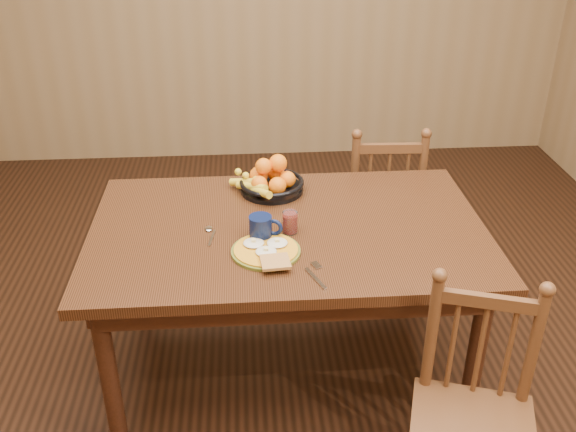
{
  "coord_description": "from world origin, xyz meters",
  "views": [
    {
      "loc": [
        -0.16,
        -2.25,
        2.04
      ],
      "look_at": [
        0.0,
        0.0,
        0.8
      ],
      "focal_mm": 40.0,
      "sensor_mm": 36.0,
      "label": 1
    }
  ],
  "objects": [
    {
      "name": "juice_glass",
      "position": [
        0.0,
        -0.04,
        0.79
      ],
      "size": [
        0.06,
        0.06,
        0.09
      ],
      "color": "silver",
      "rests_on": "dining_table"
    },
    {
      "name": "coffee_mug",
      "position": [
        -0.11,
        -0.09,
        0.8
      ],
      "size": [
        0.13,
        0.09,
        0.1
      ],
      "color": "#091233",
      "rests_on": "dining_table"
    },
    {
      "name": "chair_near",
      "position": [
        0.56,
        -0.76,
        0.43
      ],
      "size": [
        0.5,
        0.49,
        0.88
      ],
      "rotation": [
        0.0,
        0.0,
        -0.31
      ],
      "color": "#4D2F17",
      "rests_on": "ground"
    },
    {
      "name": "fork",
      "position": [
        0.07,
        -0.35,
        0.75
      ],
      "size": [
        0.07,
        0.18,
        0.0
      ],
      "rotation": [
        0.0,
        0.0,
        0.39
      ],
      "color": "silver",
      "rests_on": "dining_table"
    },
    {
      "name": "chair_far",
      "position": [
        0.55,
        0.73,
        0.44
      ],
      "size": [
        0.43,
        0.41,
        0.9
      ],
      "rotation": [
        0.0,
        0.0,
        3.1
      ],
      "color": "#4D2F17",
      "rests_on": "ground"
    },
    {
      "name": "room",
      "position": [
        0.0,
        0.0,
        1.35
      ],
      "size": [
        4.52,
        5.02,
        2.72
      ],
      "color": "black",
      "rests_on": "ground"
    },
    {
      "name": "breakfast_plate",
      "position": [
        -0.1,
        -0.2,
        0.76
      ],
      "size": [
        0.26,
        0.29,
        0.04
      ],
      "color": "#59601E",
      "rests_on": "dining_table"
    },
    {
      "name": "fruit_bowl",
      "position": [
        -0.06,
        0.33,
        0.8
      ],
      "size": [
        0.32,
        0.32,
        0.17
      ],
      "color": "black",
      "rests_on": "dining_table"
    },
    {
      "name": "dining_table",
      "position": [
        0.0,
        0.0,
        0.67
      ],
      "size": [
        1.6,
        1.0,
        0.75
      ],
      "color": "black",
      "rests_on": "ground"
    },
    {
      "name": "spoon",
      "position": [
        -0.32,
        -0.02,
        0.75
      ],
      "size": [
        0.05,
        0.16,
        0.01
      ],
      "rotation": [
        0.0,
        0.0,
        -0.16
      ],
      "color": "silver",
      "rests_on": "dining_table"
    }
  ]
}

